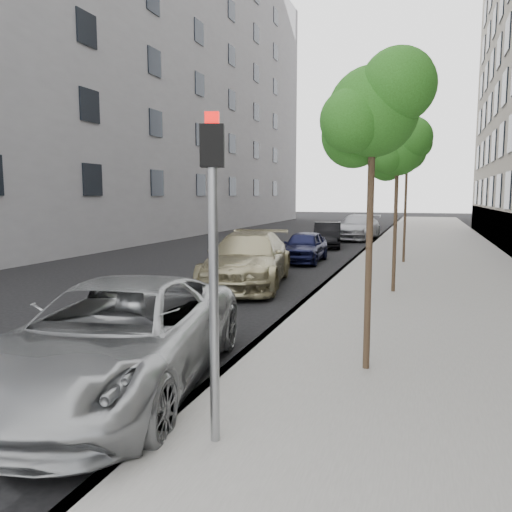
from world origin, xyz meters
The scene contains 13 objects.
ground centered at (0.00, 0.00, 0.00)m, with size 160.00×160.00×0.00m, color black.
sidewalk centered at (4.30, 24.00, 0.07)m, with size 6.40×72.00×0.14m, color gray.
curb centered at (1.18, 24.00, 0.07)m, with size 0.15×72.00×0.14m, color #9E9B93.
opposite_building centered at (-20.00, 18.00, 12.00)m, with size 18.00×70.00×24.00m, color gray.
tree_near centered at (3.23, 1.50, 3.94)m, with size 1.65×1.45×4.62m.
tree_mid centered at (3.23, 8.00, 3.95)m, with size 1.69×1.49×4.65m.
tree_far centered at (3.23, 14.50, 4.43)m, with size 1.77×1.57×5.17m.
signal_pole centered at (1.93, -1.31, 2.27)m, with size 0.29×0.25×3.43m.
minivan centered at (-0.10, -0.09, 0.77)m, with size 2.54×5.51×1.53m, color #9C9FA0.
suv centered at (-1.15, 8.32, 0.81)m, with size 2.26×5.56×1.61m, color tan.
sedan_blue centered at (-0.77, 14.23, 0.65)m, with size 1.53×3.81×1.30m, color black.
sedan_black centered at (-1.00, 20.57, 0.66)m, with size 1.40×4.01×1.32m, color black.
sedan_rear centered at (-0.10, 25.87, 0.78)m, with size 2.19×5.38×1.56m, color #A1A2A8.
Camera 1 is at (3.98, -5.98, 2.74)m, focal length 35.00 mm.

